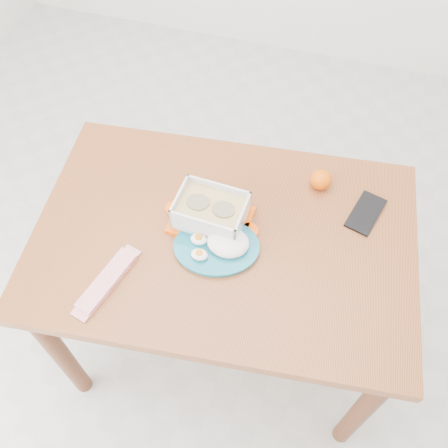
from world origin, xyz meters
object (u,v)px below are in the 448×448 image
(food_container, at_px, (211,212))
(orange_fruit, at_px, (321,180))
(rice_plate, at_px, (220,244))
(dining_table, at_px, (224,254))
(smartphone, at_px, (366,213))

(food_container, xyz_separation_m, orange_fruit, (0.29, 0.22, -0.02))
(rice_plate, bearing_deg, food_container, 107.87)
(orange_fruit, bearing_deg, dining_table, -132.02)
(dining_table, height_order, rice_plate, rice_plate)
(smartphone, bearing_deg, orange_fruit, 172.59)
(dining_table, distance_m, orange_fruit, 0.38)
(dining_table, bearing_deg, smartphone, 20.84)
(orange_fruit, relative_size, rice_plate, 0.22)
(orange_fruit, height_order, rice_plate, rice_plate)
(rice_plate, bearing_deg, orange_fruit, 38.16)
(dining_table, xyz_separation_m, smartphone, (0.39, 0.20, 0.11))
(food_container, bearing_deg, orange_fruit, 41.13)
(dining_table, bearing_deg, food_container, 137.48)
(rice_plate, relative_size, smartphone, 1.93)
(food_container, xyz_separation_m, smartphone, (0.44, 0.16, -0.04))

